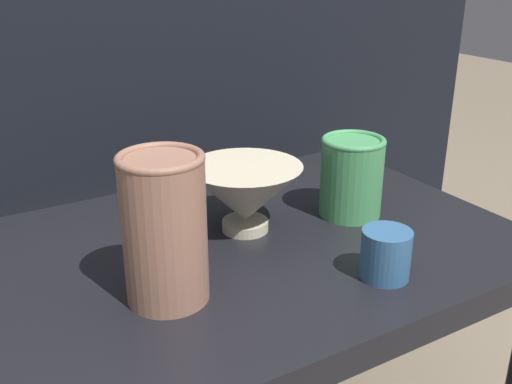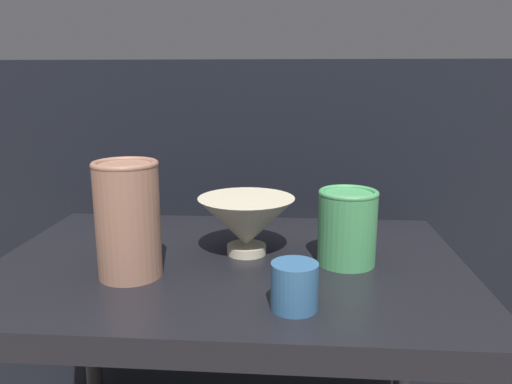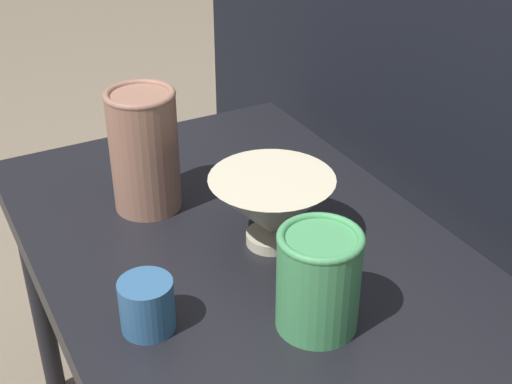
{
  "view_description": "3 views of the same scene",
  "coord_description": "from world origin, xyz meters",
  "px_view_note": "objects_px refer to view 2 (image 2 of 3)",
  "views": [
    {
      "loc": [
        -0.37,
        -0.65,
        0.89
      ],
      "look_at": [
        0.05,
        0.04,
        0.56
      ],
      "focal_mm": 42.0,
      "sensor_mm": 36.0,
      "label": 1
    },
    {
      "loc": [
        0.11,
        -0.78,
        0.8
      ],
      "look_at": [
        0.04,
        0.06,
        0.61
      ],
      "focal_mm": 35.0,
      "sensor_mm": 36.0,
      "label": 2
    },
    {
      "loc": [
        0.72,
        -0.36,
        1.05
      ],
      "look_at": [
        0.02,
        0.01,
        0.59
      ],
      "focal_mm": 50.0,
      "sensor_mm": 36.0,
      "label": 3
    }
  ],
  "objects_px": {
    "vase_textured_left": "(128,218)",
    "cup": "(294,286)",
    "vase_colorful_right": "(347,225)",
    "bowl": "(246,222)"
  },
  "relations": [
    {
      "from": "vase_textured_left",
      "to": "cup",
      "type": "xyz_separation_m",
      "value": [
        0.25,
        -0.09,
        -0.06
      ]
    },
    {
      "from": "vase_colorful_right",
      "to": "vase_textured_left",
      "type": "bearing_deg",
      "value": -166.39
    },
    {
      "from": "vase_textured_left",
      "to": "cup",
      "type": "distance_m",
      "value": 0.28
    },
    {
      "from": "vase_colorful_right",
      "to": "cup",
      "type": "distance_m",
      "value": 0.2
    },
    {
      "from": "bowl",
      "to": "vase_textured_left",
      "type": "height_order",
      "value": "vase_textured_left"
    },
    {
      "from": "bowl",
      "to": "cup",
      "type": "xyz_separation_m",
      "value": [
        0.08,
        -0.21,
        -0.02
      ]
    },
    {
      "from": "vase_textured_left",
      "to": "bowl",
      "type": "bearing_deg",
      "value": 33.38
    },
    {
      "from": "vase_colorful_right",
      "to": "cup",
      "type": "xyz_separation_m",
      "value": [
        -0.08,
        -0.18,
        -0.03
      ]
    },
    {
      "from": "bowl",
      "to": "cup",
      "type": "height_order",
      "value": "bowl"
    },
    {
      "from": "bowl",
      "to": "vase_textured_left",
      "type": "distance_m",
      "value": 0.21
    }
  ]
}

